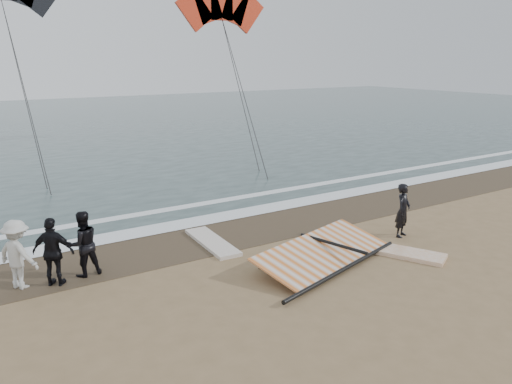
{
  "coord_description": "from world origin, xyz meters",
  "views": [
    {
      "loc": [
        -7.59,
        -7.84,
        5.06
      ],
      "look_at": [
        -0.75,
        3.0,
        1.6
      ],
      "focal_mm": 35.0,
      "sensor_mm": 36.0,
      "label": 1
    }
  ],
  "objects_px": {
    "man_main": "(403,210)",
    "sail_rig": "(318,254)",
    "board_white": "(393,251)",
    "board_cream": "(212,242)"
  },
  "relations": [
    {
      "from": "board_white",
      "to": "board_cream",
      "type": "relative_size",
      "value": 1.09
    },
    {
      "from": "man_main",
      "to": "board_cream",
      "type": "xyz_separation_m",
      "value": [
        -4.99,
        2.38,
        -0.74
      ]
    },
    {
      "from": "man_main",
      "to": "board_white",
      "type": "distance_m",
      "value": 1.59
    },
    {
      "from": "board_white",
      "to": "sail_rig",
      "type": "distance_m",
      "value": 2.17
    },
    {
      "from": "board_white",
      "to": "sail_rig",
      "type": "relative_size",
      "value": 0.59
    },
    {
      "from": "man_main",
      "to": "board_white",
      "type": "relative_size",
      "value": 0.59
    },
    {
      "from": "man_main",
      "to": "sail_rig",
      "type": "xyz_separation_m",
      "value": [
        -3.25,
        -0.16,
        -0.59
      ]
    },
    {
      "from": "man_main",
      "to": "sail_rig",
      "type": "relative_size",
      "value": 0.35
    },
    {
      "from": "board_white",
      "to": "board_cream",
      "type": "xyz_separation_m",
      "value": [
        -3.81,
        3.16,
        -0.0
      ]
    },
    {
      "from": "man_main",
      "to": "board_white",
      "type": "height_order",
      "value": "man_main"
    }
  ]
}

